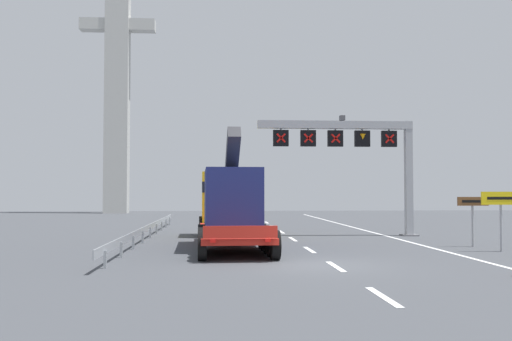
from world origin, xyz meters
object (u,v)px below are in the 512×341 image
Objects in this scene: tourist_info_sign_brown at (473,209)px; bridge_pylon_distant at (118,58)px; heavy_haul_truck_red at (228,203)px; exit_sign_yellow at (501,205)px; overhead_lane_gantry at (357,145)px.

tourist_info_sign_brown is 0.06× the size of bridge_pylon_distant.
bridge_pylon_distant is at bearing 119.07° from tourist_info_sign_brown.
tourist_info_sign_brown is (11.20, -3.01, -0.25)m from heavy_haul_truck_red.
exit_sign_yellow is at bearing -23.99° from heavy_haul_truck_red.
overhead_lane_gantry reaches higher than exit_sign_yellow.
exit_sign_yellow is 0.07× the size of bridge_pylon_distant.
heavy_haul_truck_red is at bearing -153.85° from overhead_lane_gantry.
exit_sign_yellow is at bearing -61.81° from bridge_pylon_distant.
tourist_info_sign_brown is at bearing -15.02° from heavy_haul_truck_red.
heavy_haul_truck_red is 0.38× the size of bridge_pylon_distant.
heavy_haul_truck_red is 5.57× the size of exit_sign_yellow.
tourist_info_sign_brown is at bearing -60.66° from overhead_lane_gantry.
overhead_lane_gantry reaches higher than heavy_haul_truck_red.
overhead_lane_gantry is 0.25× the size of bridge_pylon_distant.
overhead_lane_gantry is 8.93m from heavy_haul_truck_red.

